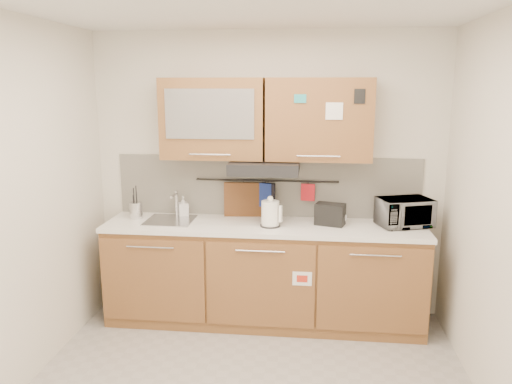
# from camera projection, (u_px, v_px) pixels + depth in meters

# --- Properties ---
(ceiling) EXTENTS (3.20, 3.20, 0.00)m
(ceiling) POSITION_uv_depth(u_px,v_px,m) (245.00, 0.00, 2.88)
(ceiling) COLOR white
(ceiling) RESTS_ON wall_back
(wall_back) EXTENTS (3.20, 0.00, 3.20)m
(wall_back) POSITION_uv_depth(u_px,v_px,m) (267.00, 175.00, 4.61)
(wall_back) COLOR silver
(wall_back) RESTS_ON ground
(wall_left) EXTENTS (0.00, 3.00, 3.00)m
(wall_left) POSITION_uv_depth(u_px,v_px,m) (9.00, 210.00, 3.33)
(wall_left) COLOR silver
(wall_left) RESTS_ON ground
(wall_right) EXTENTS (0.00, 3.00, 3.00)m
(wall_right) POSITION_uv_depth(u_px,v_px,m) (511.00, 225.00, 2.98)
(wall_right) COLOR silver
(wall_right) RESTS_ON ground
(base_cabinet) EXTENTS (2.80, 0.64, 0.88)m
(base_cabinet) POSITION_uv_depth(u_px,v_px,m) (264.00, 279.00, 4.50)
(base_cabinet) COLOR brown
(base_cabinet) RESTS_ON floor
(countertop) EXTENTS (2.82, 0.62, 0.04)m
(countertop) POSITION_uv_depth(u_px,v_px,m) (264.00, 226.00, 4.40)
(countertop) COLOR white
(countertop) RESTS_ON base_cabinet
(backsplash) EXTENTS (2.80, 0.02, 0.56)m
(backsplash) POSITION_uv_depth(u_px,v_px,m) (267.00, 186.00, 4.62)
(backsplash) COLOR silver
(backsplash) RESTS_ON countertop
(upper_cabinets) EXTENTS (1.82, 0.37, 0.70)m
(upper_cabinets) POSITION_uv_depth(u_px,v_px,m) (265.00, 119.00, 4.33)
(upper_cabinets) COLOR brown
(upper_cabinets) RESTS_ON wall_back
(range_hood) EXTENTS (0.60, 0.46, 0.10)m
(range_hood) POSITION_uv_depth(u_px,v_px,m) (265.00, 167.00, 4.34)
(range_hood) COLOR black
(range_hood) RESTS_ON upper_cabinets
(sink) EXTENTS (0.42, 0.40, 0.26)m
(sink) POSITION_uv_depth(u_px,v_px,m) (171.00, 220.00, 4.50)
(sink) COLOR silver
(sink) RESTS_ON countertop
(utensil_rail) EXTENTS (1.30, 0.02, 0.02)m
(utensil_rail) POSITION_uv_depth(u_px,v_px,m) (267.00, 181.00, 4.57)
(utensil_rail) COLOR black
(utensil_rail) RESTS_ON backsplash
(utensil_crock) EXTENTS (0.13, 0.13, 0.30)m
(utensil_crock) POSITION_uv_depth(u_px,v_px,m) (136.00, 210.00, 4.57)
(utensil_crock) COLOR silver
(utensil_crock) RESTS_ON countertop
(kettle) EXTENTS (0.20, 0.20, 0.27)m
(kettle) POSITION_uv_depth(u_px,v_px,m) (270.00, 214.00, 4.30)
(kettle) COLOR white
(kettle) RESTS_ON countertop
(toaster) EXTENTS (0.28, 0.21, 0.19)m
(toaster) POSITION_uv_depth(u_px,v_px,m) (330.00, 214.00, 4.35)
(toaster) COLOR black
(toaster) RESTS_ON countertop
(microwave) EXTENTS (0.51, 0.42, 0.24)m
(microwave) POSITION_uv_depth(u_px,v_px,m) (404.00, 212.00, 4.31)
(microwave) COLOR #999999
(microwave) RESTS_ON countertop
(soap_bottle) EXTENTS (0.11, 0.12, 0.19)m
(soap_bottle) POSITION_uv_depth(u_px,v_px,m) (183.00, 206.00, 4.63)
(soap_bottle) COLOR #999999
(soap_bottle) RESTS_ON countertop
(cutting_board) EXTENTS (0.36, 0.06, 0.44)m
(cutting_board) POSITION_uv_depth(u_px,v_px,m) (243.00, 206.00, 4.63)
(cutting_board) COLOR brown
(cutting_board) RESTS_ON utensil_rail
(oven_mitt) EXTENTS (0.14, 0.07, 0.22)m
(oven_mitt) POSITION_uv_depth(u_px,v_px,m) (265.00, 195.00, 4.59)
(oven_mitt) COLOR navy
(oven_mitt) RESTS_ON utensil_rail
(dark_pouch) EXTENTS (0.14, 0.08, 0.22)m
(dark_pouch) POSITION_uv_depth(u_px,v_px,m) (268.00, 195.00, 4.58)
(dark_pouch) COLOR black
(dark_pouch) RESTS_ON utensil_rail
(pot_holder) EXTENTS (0.13, 0.04, 0.15)m
(pot_holder) POSITION_uv_depth(u_px,v_px,m) (308.00, 192.00, 4.54)
(pot_holder) COLOR red
(pot_holder) RESTS_ON utensil_rail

